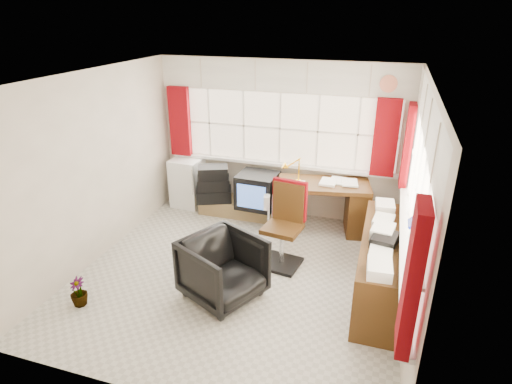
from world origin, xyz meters
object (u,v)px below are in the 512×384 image
(task_chair, at_px, (286,221))
(tv_bench, at_px, (243,207))
(desk, at_px, (322,204))
(mini_fridge, at_px, (188,182))
(desk_lamp, at_px, (299,165))
(radiator, at_px, (281,219))
(crt_tv, at_px, (257,190))
(credenza, at_px, (381,263))
(office_chair, at_px, (223,269))

(task_chair, bearing_deg, tv_bench, 130.67)
(desk, distance_m, mini_fridge, 2.38)
(task_chair, bearing_deg, desk_lamp, 93.29)
(radiator, distance_m, tv_bench, 0.93)
(desk_lamp, bearing_deg, task_chair, -86.71)
(crt_tv, xyz_separation_m, mini_fridge, (-1.33, 0.22, -0.10))
(desk_lamp, distance_m, task_chair, 1.08)
(desk_lamp, relative_size, credenza, 0.19)
(office_chair, bearing_deg, credenza, -42.89)
(mini_fridge, bearing_deg, credenza, -25.85)
(tv_bench, distance_m, crt_tv, 0.52)
(desk_lamp, height_order, credenza, desk_lamp)
(desk, xyz_separation_m, crt_tv, (-1.05, 0.02, 0.09))
(desk, height_order, desk_lamp, desk_lamp)
(task_chair, height_order, credenza, task_chair)
(credenza, relative_size, crt_tv, 3.17)
(desk, bearing_deg, office_chair, -112.27)
(task_chair, distance_m, credenza, 1.31)
(office_chair, height_order, crt_tv, crt_tv)
(crt_tv, bearing_deg, radiator, -35.48)
(desk, height_order, office_chair, desk)
(task_chair, relative_size, tv_bench, 0.82)
(desk_lamp, xyz_separation_m, radiator, (-0.19, -0.27, -0.79))
(radiator, bearing_deg, desk_lamp, 55.81)
(task_chair, distance_m, tv_bench, 1.65)
(crt_tv, bearing_deg, credenza, -35.00)
(credenza, bearing_deg, desk, 124.33)
(credenza, distance_m, crt_tv, 2.42)
(radiator, distance_m, credenza, 1.83)
(desk_lamp, xyz_separation_m, office_chair, (-0.45, -1.98, -0.67))
(desk_lamp, relative_size, tv_bench, 0.27)
(office_chair, distance_m, mini_fridge, 2.74)
(task_chair, bearing_deg, office_chair, -117.24)
(task_chair, xyz_separation_m, radiator, (-0.24, 0.72, -0.35))
(desk, bearing_deg, credenza, -55.67)
(task_chair, xyz_separation_m, office_chair, (-0.51, -0.99, -0.23))
(task_chair, height_order, tv_bench, task_chair)
(desk_lamp, distance_m, mini_fridge, 2.11)
(radiator, relative_size, credenza, 0.31)
(office_chair, bearing_deg, task_chair, -0.72)
(desk_lamp, relative_size, task_chair, 0.33)
(desk, distance_m, task_chair, 1.10)
(desk_lamp, height_order, radiator, desk_lamp)
(desk, bearing_deg, desk_lamp, -172.81)
(task_chair, relative_size, office_chair, 1.37)
(tv_bench, bearing_deg, desk_lamp, -11.95)
(desk, bearing_deg, mini_fridge, 174.28)
(crt_tv, distance_m, mini_fridge, 1.35)
(desk, xyz_separation_m, task_chair, (-0.32, -1.04, 0.17))
(desk_lamp, bearing_deg, tv_bench, 168.05)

